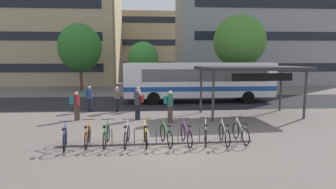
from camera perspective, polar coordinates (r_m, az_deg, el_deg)
name	(u,v)px	position (r m, az deg, el deg)	size (l,w,h in m)	color
ground	(167,142)	(11.59, -0.14, -10.07)	(200.00, 200.00, 0.00)	#6B605B
bus_lane_asphalt	(159,102)	(21.80, -2.01, -1.65)	(80.00, 7.20, 0.01)	#232326
city_bus	(198,80)	(21.93, 6.43, 3.02)	(12.04, 2.65, 3.20)	white
bike_rack	(156,142)	(11.22, -2.51, -10.16)	(8.13, 0.22, 0.70)	#47474C
parked_bicycle_blue_0	(65,139)	(11.46, -21.17, -8.80)	(0.58, 1.69, 0.99)	black
parked_bicycle_orange_1	(88,136)	(11.47, -16.80, -8.58)	(0.52, 1.72, 0.99)	black
parked_bicycle_green_2	(106,136)	(11.33, -13.04, -8.66)	(0.52, 1.72, 0.99)	black
parked_bicycle_silver_3	(127,136)	(11.18, -8.80, -8.77)	(0.52, 1.72, 0.99)	black
parked_bicycle_yellow_4	(145,136)	(11.12, -4.83, -8.80)	(0.52, 1.72, 0.99)	black
parked_bicycle_green_5	(166,135)	(11.17, -0.40, -8.70)	(0.60, 1.68, 0.99)	black
parked_bicycle_purple_6	(186,135)	(11.22, 3.92, -8.64)	(0.52, 1.71, 0.99)	black
parked_bicycle_white_7	(206,134)	(11.42, 8.04, -8.40)	(0.53, 1.70, 0.99)	black
parked_bicycle_silver_8	(224,134)	(11.54, 11.93, -8.33)	(0.52, 1.72, 0.99)	black
parked_bicycle_white_9	(241,133)	(11.93, 15.26, -7.90)	(0.52, 1.72, 0.99)	black
transit_shelter	(252,70)	(17.14, 17.43, 5.09)	(6.61, 3.83, 3.05)	#38383D
commuter_teal_pack_0	(76,104)	(16.13, -19.10, -1.90)	(0.61, 0.54, 1.67)	#47382D
commuter_navy_pack_1	(138,97)	(18.30, -6.44, -0.48)	(0.49, 0.60, 1.66)	#2D3851
commuter_teal_pack_2	(89,97)	(18.53, -16.51, -0.48)	(0.58, 0.44, 1.75)	black
commuter_teal_pack_3	(170,104)	(14.75, 0.34, -2.07)	(0.55, 0.38, 1.79)	#47382D
commuter_red_pack_4	(138,103)	(15.54, -6.44, -1.77)	(0.58, 0.42, 1.72)	black
commuter_olive_pack_5	(117,97)	(18.00, -10.86, -0.60)	(0.41, 0.57, 1.70)	black
street_tree_0	(239,41)	(28.32, 15.02, 10.95)	(5.19, 5.19, 7.92)	brown
street_tree_1	(80,48)	(30.74, -18.31, 9.49)	(4.60, 4.60, 7.28)	brown
street_tree_2	(143,57)	(28.87, -5.30, 7.91)	(3.23, 3.23, 5.33)	brown
building_left_wing	(46,15)	(44.37, -24.62, 15.22)	(20.70, 12.72, 19.77)	tan
building_right_wing	(255,14)	(42.55, 18.04, 16.06)	(22.19, 10.95, 20.02)	gray
building_centre_block	(161,46)	(54.68, -1.42, 10.28)	(16.60, 11.01, 12.06)	tan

